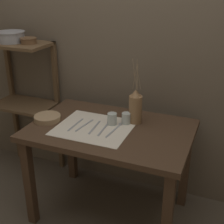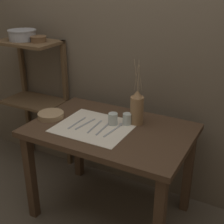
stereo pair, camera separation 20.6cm
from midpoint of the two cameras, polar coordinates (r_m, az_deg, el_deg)
The scene contains 16 objects.
ground_plane at distance 2.54m, azimuth 2.16°, elevation -17.76°, with size 12.00×12.00×0.00m, color brown.
stone_wall_back at distance 2.40m, azimuth 7.79°, elevation 11.83°, with size 7.00×0.06×2.40m.
wooden_table at distance 2.18m, azimuth 2.41°, elevation -5.42°, with size 1.10×0.73×0.73m.
wooden_shelf_unit at distance 2.80m, azimuth -11.82°, elevation 5.45°, with size 0.52×0.33×1.19m.
linen_cloth at distance 2.14m, azimuth -0.49°, elevation -2.75°, with size 0.50×0.44×0.00m.
pitcher_with_flowers at distance 2.16m, azimuth 7.30°, elevation 0.65°, with size 0.09×0.09×0.46m.
wooden_bowl at distance 2.30m, azimuth -8.64°, elevation -0.63°, with size 0.19×0.19×0.04m.
glass_tumbler_near at distance 2.16m, azimuth 2.91°, elevation -1.33°, with size 0.06×0.06×0.08m.
glass_tumbler_far at distance 2.17m, azimuth 5.49°, elevation -1.33°, with size 0.06×0.06×0.08m.
fork_outer at distance 2.19m, azimuth -3.78°, elevation -2.07°, with size 0.02×0.21×0.00m.
knife_center at distance 2.17m, azimuth -2.20°, elevation -2.27°, with size 0.04×0.21×0.00m.
fork_inner at distance 2.14m, azimuth -0.43°, elevation -2.73°, with size 0.03×0.21×0.00m.
spoon_outer at distance 2.16m, azimuth 1.84°, elevation -2.42°, with size 0.03×0.22×0.02m.
spoon_inner at distance 2.13m, azimuth 3.77°, elevation -2.86°, with size 0.04×0.22×0.02m.
metal_pot_large at distance 2.71m, azimuth -13.98°, elevation 13.57°, with size 0.23×0.23×0.09m.
metal_pot_small at distance 2.60m, azimuth -11.07°, elevation 12.99°, with size 0.13×0.13×0.05m.
Camera 2 is at (0.92, -1.68, 1.68)m, focal length 50.00 mm.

